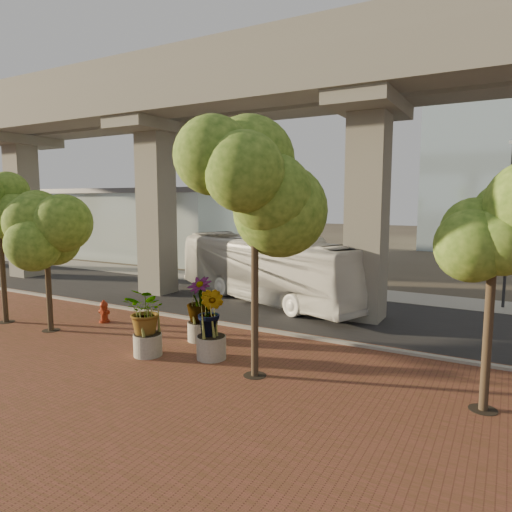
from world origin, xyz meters
The scene contains 17 objects.
ground centered at (0.00, 0.00, 0.00)m, with size 160.00×160.00×0.00m, color #363127.
brick_plaza centered at (0.00, -8.00, 0.03)m, with size 70.00×13.00×0.06m, color brown.
asphalt_road centered at (0.00, 2.00, 0.02)m, with size 90.00×8.00×0.04m, color black.
curb_strip centered at (0.00, -2.00, 0.08)m, with size 70.00×0.25×0.16m, color gray.
far_sidewalk centered at (0.00, 7.50, 0.03)m, with size 90.00×3.00×0.06m, color gray.
transit_viaduct centered at (0.00, 2.00, 7.29)m, with size 72.00×5.60×12.40m.
station_pavilion centered at (-20.00, 16.00, 3.22)m, with size 23.00×13.00×6.30m.
transit_bus centered at (0.49, 3.16, 1.73)m, with size 2.92×12.43×3.47m, color silver.
fire_hydrant centered at (-3.67, -4.17, 0.53)m, with size 0.49×0.44×0.98m.
planter_front centered at (0.93, -6.46, 1.49)m, with size 2.14×2.14×2.36m.
planter_right centered at (1.50, -4.26, 1.52)m, with size 2.26×2.26×2.41m.
planter_left centered at (3.00, -5.66, 1.53)m, with size 2.20×2.20×2.42m.
street_tree_near_west centered at (-4.60, -6.12, 4.13)m, with size 3.56×3.56×5.71m.
street_tree_near_east centered at (5.00, -6.26, 5.54)m, with size 4.29×4.29×7.46m.
street_tree_far_east centered at (11.16, -5.42, 4.79)m, with size 3.36×3.36×6.28m.
streetlamp_west centered at (-9.54, 5.70, 5.00)m, with size 0.42×1.24×8.57m.
streetlamp_east centered at (11.41, 7.34, 4.73)m, with size 0.40×1.17×8.09m.
Camera 1 is at (11.48, -17.81, 5.35)m, focal length 32.00 mm.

